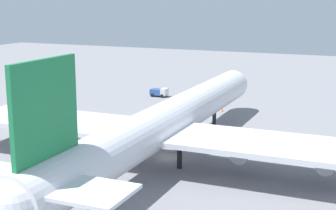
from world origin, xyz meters
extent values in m
plane|color=gray|center=(0.00, 0.00, 0.00)|extent=(292.72, 292.72, 0.00)
cylinder|color=silver|center=(0.00, 0.00, 5.74)|extent=(67.86, 5.82, 5.82)
sphere|color=silver|center=(33.93, 0.00, 5.74)|extent=(5.70, 5.70, 5.70)
sphere|color=silver|center=(-33.93, 0.00, 5.74)|extent=(4.94, 4.94, 4.94)
cube|color=#1E7F47|center=(-28.50, 0.00, 13.30)|extent=(9.50, 0.50, 9.31)
cube|color=silver|center=(-29.86, -4.66, 6.61)|extent=(6.11, 8.72, 0.36)
cube|color=silver|center=(-29.86, 4.66, 6.61)|extent=(6.11, 8.72, 0.36)
cube|color=silver|center=(-3.39, -16.30, 4.87)|extent=(11.54, 29.11, 0.70)
cube|color=silver|center=(-3.39, 16.30, 4.87)|extent=(11.54, 29.11, 0.70)
cylinder|color=gray|center=(-2.39, -11.93, 3.30)|extent=(4.65, 2.44, 2.44)
cylinder|color=gray|center=(-2.39, -22.70, 3.30)|extent=(4.65, 2.44, 2.44)
cylinder|color=gray|center=(-2.39, 11.93, 3.30)|extent=(4.65, 2.44, 2.44)
cylinder|color=gray|center=(-2.39, 22.70, 3.30)|extent=(4.65, 2.44, 2.44)
cylinder|color=black|center=(21.72, 0.00, 1.42)|extent=(0.70, 0.70, 2.83)
cylinder|color=black|center=(-3.39, -3.20, 1.42)|extent=(0.70, 0.70, 2.83)
cylinder|color=black|center=(-3.39, 3.20, 1.42)|extent=(0.70, 0.70, 2.83)
cube|color=silver|center=(42.61, 19.29, 1.23)|extent=(2.22, 1.29, 1.64)
cube|color=#2D5193|center=(42.62, 21.31, 1.08)|extent=(2.23, 2.78, 1.35)
cylinder|color=black|center=(41.41, 19.43, 0.41)|extent=(0.28, 0.81, 0.81)
cylinder|color=black|center=(43.81, 19.41, 0.41)|extent=(0.28, 0.81, 0.81)
cylinder|color=black|center=(41.43, 21.94, 0.41)|extent=(0.28, 0.81, 0.81)
cylinder|color=black|center=(43.82, 21.92, 0.41)|extent=(0.28, 0.81, 0.81)
cone|color=orange|center=(32.93, 1.91, 0.34)|extent=(0.48, 0.48, 0.68)
camera|label=1|loc=(-65.83, -28.37, 23.47)|focal=54.30mm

